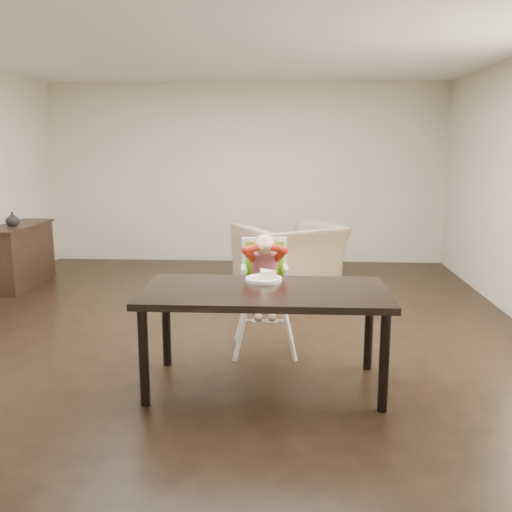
{
  "coord_description": "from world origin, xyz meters",
  "views": [
    {
      "loc": [
        0.64,
        -5.22,
        1.79
      ],
      "look_at": [
        0.38,
        -0.52,
        0.87
      ],
      "focal_mm": 40.0,
      "sensor_mm": 36.0,
      "label": 1
    }
  ],
  "objects_px": {
    "dining_table": "(265,300)",
    "high_chair": "(265,269)",
    "armchair": "(290,244)",
    "sideboard": "(20,255)"
  },
  "relations": [
    {
      "from": "sideboard",
      "to": "armchair",
      "type": "bearing_deg",
      "value": 4.62
    },
    {
      "from": "dining_table",
      "to": "high_chair",
      "type": "relative_size",
      "value": 1.73
    },
    {
      "from": "dining_table",
      "to": "armchair",
      "type": "distance_m",
      "value": 3.22
    },
    {
      "from": "high_chair",
      "to": "armchair",
      "type": "relative_size",
      "value": 0.87
    },
    {
      "from": "high_chair",
      "to": "sideboard",
      "type": "xyz_separation_m",
      "value": [
        -3.22,
        2.16,
        -0.34
      ]
    },
    {
      "from": "armchair",
      "to": "dining_table",
      "type": "bearing_deg",
      "value": 54.06
    },
    {
      "from": "dining_table",
      "to": "high_chair",
      "type": "xyz_separation_m",
      "value": [
        -0.03,
        0.78,
        0.06
      ]
    },
    {
      "from": "armchair",
      "to": "sideboard",
      "type": "relative_size",
      "value": 0.95
    },
    {
      "from": "dining_table",
      "to": "sideboard",
      "type": "bearing_deg",
      "value": 138.0
    },
    {
      "from": "high_chair",
      "to": "armchair",
      "type": "distance_m",
      "value": 2.45
    }
  ]
}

